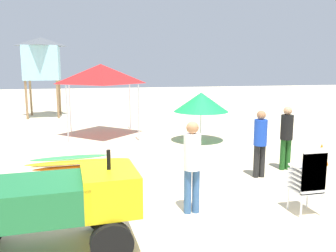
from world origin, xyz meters
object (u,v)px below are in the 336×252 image
Objects in this scene: stacked_plastic_chairs at (310,176)px; lifeguard_near_left at (260,139)px; surfboard_pile at (75,166)px; traffic_cone_near at (321,154)px; lifeguard_near_center at (287,134)px; lifeguard_near_right at (192,161)px; popup_canopy at (101,74)px; utility_cart at (54,202)px; beach_umbrella_left at (201,102)px; lifeguard_tower at (42,59)px.

lifeguard_near_left is at bearing 84.95° from stacked_plastic_chairs.
traffic_cone_near is (6.70, -0.58, 0.05)m from surfboard_pile.
stacked_plastic_chairs is at bearing -113.89° from lifeguard_near_center.
popup_canopy reaches higher than lifeguard_near_right.
lifeguard_near_center reaches higher than utility_cart.
surfboard_pile is 1.59× the size of lifeguard_near_left.
lifeguard_near_right is at bearing -147.10° from lifeguard_near_center.
lifeguard_near_left is 1.08m from lifeguard_near_center.
utility_cart is at bearing -92.95° from surfboard_pile.
utility_cart is 1.31× the size of beach_umbrella_left.
utility_cart is 0.92× the size of popup_canopy.
lifeguard_near_center is at bearing 23.63° from lifeguard_near_left.
lifeguard_near_right reaches higher than lifeguard_near_left.
popup_canopy is at bearing 82.69° from utility_cart.
lifeguard_near_left is at bearing -156.37° from lifeguard_near_center.
lifeguard_near_center is at bearing 66.11° from stacked_plastic_chairs.
lifeguard_near_left is 14.15m from lifeguard_tower.
lifeguard_near_center is at bearing 28.02° from utility_cart.
beach_umbrella_left reaches higher than utility_cart.
utility_cart is 1.50× the size of lifeguard_near_right.
surfboard_pile is 11.76m from lifeguard_tower.
lifeguard_tower reaches higher than utility_cart.
popup_canopy is at bearing 150.63° from beach_umbrella_left.
traffic_cone_near is at bearing 16.07° from lifeguard_near_left.
popup_canopy is (1.13, 8.82, 1.66)m from utility_cart.
surfboard_pile is (-4.24, 3.48, -0.50)m from stacked_plastic_chairs.
lifeguard_near_left is at bearing -60.74° from popup_canopy.
beach_umbrella_left is (6.27, -8.15, -1.69)m from lifeguard_tower.
surfboard_pile is 6.73m from traffic_cone_near.
popup_canopy reaches higher than surfboard_pile.
lifeguard_near_left is at bearing -15.51° from surfboard_pile.
lifeguard_near_center is 0.60× the size of popup_canopy.
utility_cart is 4.45m from stacked_plastic_chairs.
traffic_cone_near is at bearing -44.21° from popup_canopy.
lifeguard_tower is (-6.13, 14.72, 2.40)m from stacked_plastic_chairs.
surfboard_pile is at bearing -144.79° from beach_umbrella_left.
lifeguard_tower is 2.15× the size of beach_umbrella_left.
utility_cart is at bearing -97.31° from popup_canopy.
stacked_plastic_chairs is 3.83m from traffic_cone_near.
lifeguard_near_right is 0.88× the size of beach_umbrella_left.
stacked_plastic_chairs is 0.30× the size of lifeguard_tower.
traffic_cone_near is (1.27, 0.22, -0.68)m from lifeguard_near_center.
beach_umbrella_left is at bearing 105.17° from lifeguard_near_center.
lifeguard_tower reaches higher than lifeguard_near_right.
traffic_cone_near is at bearing 9.74° from lifeguard_near_center.
popup_canopy is 1.42× the size of beach_umbrella_left.
lifeguard_tower is at bearing 114.45° from popup_canopy.
stacked_plastic_chairs is at bearing -95.05° from lifeguard_near_left.
lifeguard_near_center is 0.86× the size of beach_umbrella_left.
utility_cart is 3.84m from surfboard_pile.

